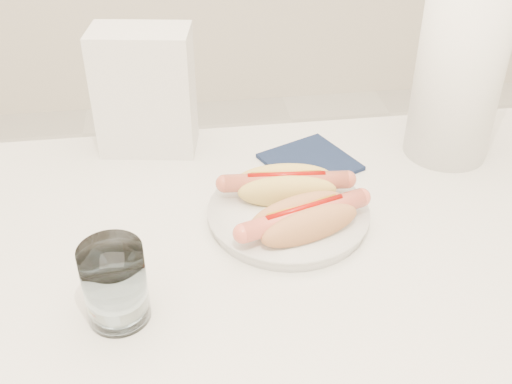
{
  "coord_description": "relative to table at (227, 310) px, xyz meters",
  "views": [
    {
      "loc": [
        -0.05,
        -0.61,
        1.31
      ],
      "look_at": [
        0.05,
        0.09,
        0.82
      ],
      "focal_mm": 44.36,
      "sensor_mm": 36.0,
      "label": 1
    }
  ],
  "objects": [
    {
      "name": "table",
      "position": [
        0.0,
        0.0,
        0.0
      ],
      "size": [
        1.2,
        0.8,
        0.75
      ],
      "color": "silver",
      "rests_on": "ground"
    },
    {
      "name": "paper_towel_roll",
      "position": [
        0.4,
        0.26,
        0.21
      ],
      "size": [
        0.15,
        0.15,
        0.31
      ],
      "primitive_type": "cylinder",
      "rotation": [
        0.0,
        0.0,
        0.06
      ],
      "color": "white",
      "rests_on": "table"
    },
    {
      "name": "plate",
      "position": [
        0.1,
        0.11,
        0.07
      ],
      "size": [
        0.29,
        0.29,
        0.02
      ],
      "primitive_type": "cylinder",
      "rotation": [
        0.0,
        0.0,
        -0.34
      ],
      "color": "white",
      "rests_on": "table"
    },
    {
      "name": "napkin_box",
      "position": [
        -0.1,
        0.35,
        0.17
      ],
      "size": [
        0.17,
        0.11,
        0.21
      ],
      "primitive_type": "cube",
      "rotation": [
        0.0,
        0.0,
        -0.16
      ],
      "color": "silver",
      "rests_on": "table"
    },
    {
      "name": "navy_napkin",
      "position": [
        0.17,
        0.26,
        0.06
      ],
      "size": [
        0.17,
        0.17,
        0.01
      ],
      "primitive_type": "cube",
      "rotation": [
        0.0,
        0.0,
        0.42
      ],
      "color": "#111C38",
      "rests_on": "table"
    },
    {
      "name": "water_glass",
      "position": [
        -0.13,
        -0.05,
        0.11
      ],
      "size": [
        0.08,
        0.08,
        0.1
      ],
      "primitive_type": "cylinder",
      "color": "silver",
      "rests_on": "table"
    },
    {
      "name": "hotdog_right",
      "position": [
        0.11,
        0.05,
        0.1
      ],
      "size": [
        0.18,
        0.11,
        0.05
      ],
      "rotation": [
        0.0,
        0.0,
        0.31
      ],
      "color": "#C8824E",
      "rests_on": "plate"
    },
    {
      "name": "hotdog_left",
      "position": [
        0.1,
        0.14,
        0.1
      ],
      "size": [
        0.18,
        0.08,
        0.05
      ],
      "rotation": [
        0.0,
        0.0,
        -0.08
      ],
      "color": "#E6C25C",
      "rests_on": "plate"
    }
  ]
}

